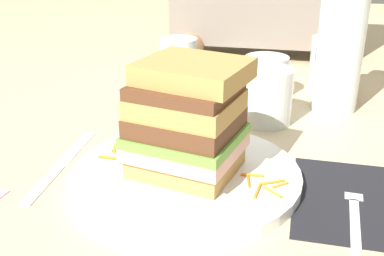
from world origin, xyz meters
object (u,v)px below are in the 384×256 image
Objects in this scene: knife at (59,166)px; juice_glass at (267,99)px; empty_tumbler_0 at (266,77)px; main_plate at (187,173)px; empty_tumbler_3 at (207,85)px; fork at (355,207)px; empty_tumbler_2 at (328,64)px; empty_tumbler_1 at (179,62)px; water_bottle at (340,43)px; sandwich at (187,118)px; napkin_dark at (354,199)px.

juice_glass is (0.25, 0.20, 0.04)m from knife.
empty_tumbler_0 is (-0.01, 0.12, -0.00)m from juice_glass.
main_plate is 0.22m from juice_glass.
knife is 2.46× the size of empty_tumbler_3.
fork is 0.35m from empty_tumbler_3.
fork is 0.42m from empty_tumbler_2.
empty_tumbler_1 is at bearing 78.68° from knife.
water_bottle reaches higher than empty_tumbler_3.
juice_glass is 0.23m from empty_tumbler_1.
sandwich is 0.34m from water_bottle.
water_bottle is 0.14m from empty_tumbler_0.
sandwich is at bearing -112.05° from juice_glass.
fork is at bearing -4.44° from knife.
empty_tumbler_3 is at bearing -56.14° from empty_tumbler_1.
sandwich is 1.75× the size of empty_tumbler_3.
empty_tumbler_0 is at bearing 110.12° from napkin_dark.
fork is at bearing -53.33° from empty_tumbler_1.
empty_tumbler_2 is (0.18, 0.38, 0.04)m from main_plate.
fork is (-0.00, -0.02, 0.00)m from napkin_dark.
water_bottle is at bearing 56.43° from sandwich.
fork is 0.48m from empty_tumbler_1.
sandwich is at bearing 170.25° from fork.
napkin_dark is at bearing -88.70° from water_bottle.
water_bottle is 2.76× the size of empty_tumbler_1.
sandwich is at bearing -123.57° from water_bottle.
juice_glass is 1.05× the size of empty_tumbler_3.
water_bottle is at bearing -19.35° from empty_tumbler_0.
water_bottle is at bearing 56.40° from main_plate.
empty_tumbler_2 is (-0.01, 0.39, 0.05)m from napkin_dark.
empty_tumbler_2 is (0.18, 0.38, -0.03)m from sandwich.
sandwich is 1.66× the size of juice_glass.
main_plate is 2.80× the size of empty_tumbler_2.
sandwich is at bearing -85.36° from empty_tumbler_3.
main_plate is at bearing 177.02° from napkin_dark.
napkin_dark is at bearing 85.85° from fork.
knife is (-0.36, 0.01, 0.00)m from napkin_dark.
sandwich is 1.45× the size of empty_tumbler_2.
main_plate reaches higher than fork.
juice_glass is (-0.11, 0.23, 0.03)m from fork.
empty_tumbler_0 is (-0.12, 0.33, 0.03)m from napkin_dark.
water_bottle reaches higher than fork.
empty_tumbler_2 is 0.25m from empty_tumbler_3.
empty_tumbler_0 is 0.12m from empty_tumbler_2.
water_bottle is (0.19, 0.28, 0.03)m from sandwich.
sandwich is 0.33m from empty_tumbler_0.
empty_tumbler_1 is at bearing 169.77° from empty_tumbler_0.
fork is 0.67× the size of water_bottle.
empty_tumbler_1 reaches higher than main_plate.
empty_tumbler_1 is (-0.28, 0.07, -0.07)m from water_bottle.
fork reaches higher than napkin_dark.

